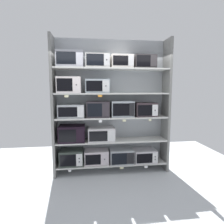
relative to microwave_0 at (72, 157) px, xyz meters
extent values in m
cube|color=#B2B7BC|center=(0.87, -1.00, -0.37)|extent=(6.34, 6.00, 0.02)
cube|color=#9EA3A8|center=(0.87, 0.23, 1.06)|extent=(2.54, 0.04, 2.86)
cube|color=slate|center=(-0.33, 0.00, 1.06)|extent=(0.05, 0.41, 2.86)
cube|color=slate|center=(2.07, 0.00, 1.06)|extent=(0.05, 0.41, 2.86)
cube|color=beige|center=(0.87, 0.00, -0.18)|extent=(2.34, 0.41, 0.03)
cube|color=#2B332E|center=(0.00, 0.00, 0.00)|extent=(0.48, 0.39, 0.32)
cube|color=black|center=(-0.06, -0.19, 0.00)|extent=(0.33, 0.01, 0.23)
cube|color=silver|center=(0.17, -0.19, 0.00)|extent=(0.13, 0.01, 0.26)
cylinder|color=#262628|center=(0.17, -0.20, -0.04)|extent=(0.02, 0.01, 0.02)
cylinder|color=#262628|center=(0.17, -0.20, 0.04)|extent=(0.02, 0.01, 0.02)
cube|color=#BCB0B7|center=(0.53, 0.00, -0.02)|extent=(0.51, 0.33, 0.29)
cube|color=black|center=(0.45, -0.17, -0.02)|extent=(0.32, 0.01, 0.21)
cube|color=#BCB0B7|center=(0.69, -0.17, -0.02)|extent=(0.16, 0.01, 0.23)
cylinder|color=#262628|center=(0.69, -0.18, -0.02)|extent=(0.02, 0.01, 0.02)
cube|color=#999DA3|center=(1.07, 0.00, -0.01)|extent=(0.51, 0.42, 0.30)
cube|color=black|center=(0.99, -0.21, -0.01)|extent=(0.32, 0.01, 0.24)
cube|color=black|center=(1.23, -0.21, -0.01)|extent=(0.15, 0.01, 0.24)
cube|color=#BAB7BE|center=(1.59, 0.00, -0.03)|extent=(0.49, 0.40, 0.26)
cube|color=black|center=(1.54, -0.20, -0.03)|extent=(0.35, 0.01, 0.20)
cube|color=silver|center=(1.77, -0.20, -0.03)|extent=(0.12, 0.01, 0.21)
cylinder|color=#262628|center=(1.77, -0.21, -0.06)|extent=(0.02, 0.01, 0.02)
cylinder|color=#262628|center=(1.77, -0.21, 0.00)|extent=(0.02, 0.01, 0.02)
cube|color=white|center=(-0.03, -0.21, -0.22)|extent=(0.06, 0.00, 0.04)
cube|color=beige|center=(1.05, -0.21, -0.21)|extent=(0.08, 0.00, 0.04)
cube|color=white|center=(1.58, -0.21, -0.22)|extent=(0.07, 0.00, 0.05)
cube|color=beige|center=(0.87, 0.00, 0.33)|extent=(2.34, 0.41, 0.03)
cube|color=black|center=(0.02, 0.00, 0.51)|extent=(0.53, 0.41, 0.34)
cube|color=black|center=(-0.05, -0.21, 0.51)|extent=(0.34, 0.01, 0.25)
cube|color=black|center=(0.20, -0.21, 0.51)|extent=(0.16, 0.01, 0.27)
cube|color=#BBB6B8|center=(0.63, 0.00, 0.49)|extent=(0.56, 0.40, 0.28)
cube|color=black|center=(0.56, -0.20, 0.49)|extent=(0.37, 0.01, 0.21)
cube|color=silver|center=(0.83, -0.20, 0.49)|extent=(0.16, 0.01, 0.22)
cube|color=beige|center=(0.87, 0.00, 0.84)|extent=(2.34, 0.41, 0.03)
cube|color=#A1A6AB|center=(0.02, 0.00, 0.99)|extent=(0.53, 0.33, 0.27)
cube|color=black|center=(-0.04, -0.17, 0.99)|extent=(0.37, 0.01, 0.19)
cube|color=silver|center=(0.21, -0.17, 0.99)|extent=(0.13, 0.01, 0.22)
cube|color=#2E292E|center=(0.56, 0.00, 1.02)|extent=(0.47, 0.35, 0.33)
cube|color=black|center=(0.50, -0.18, 1.02)|extent=(0.29, 0.01, 0.26)
cube|color=#2E292E|center=(0.72, -0.18, 1.02)|extent=(0.15, 0.01, 0.27)
cube|color=#9BA4AB|center=(1.08, 0.00, 1.02)|extent=(0.47, 0.34, 0.33)
cube|color=black|center=(1.03, -0.17, 1.02)|extent=(0.34, 0.01, 0.25)
cube|color=black|center=(1.26, -0.17, 1.02)|extent=(0.10, 0.01, 0.27)
cube|color=#34282D|center=(1.59, 0.00, 1.00)|extent=(0.45, 0.38, 0.29)
cube|color=black|center=(1.53, -0.19, 1.00)|extent=(0.30, 0.01, 0.22)
cube|color=silver|center=(1.74, -0.19, 1.00)|extent=(0.12, 0.01, 0.24)
cylinder|color=#262628|center=(1.74, -0.20, 1.00)|extent=(0.02, 0.01, 0.02)
cube|color=white|center=(0.61, -0.21, 0.79)|extent=(0.07, 0.00, 0.05)
cube|color=beige|center=(1.09, -0.21, 0.80)|extent=(0.07, 0.00, 0.04)
cube|color=beige|center=(1.64, -0.21, 0.80)|extent=(0.05, 0.00, 0.04)
cube|color=beige|center=(0.87, 0.00, 1.34)|extent=(2.34, 0.41, 0.03)
cube|color=silver|center=(-0.01, 0.00, 1.52)|extent=(0.47, 0.42, 0.32)
cube|color=black|center=(-0.07, -0.21, 1.52)|extent=(0.30, 0.01, 0.24)
cube|color=silver|center=(0.15, -0.21, 1.52)|extent=(0.15, 0.01, 0.26)
cylinder|color=#262628|center=(0.15, -0.22, 1.52)|extent=(0.02, 0.01, 0.02)
cube|color=#99A5AD|center=(0.56, 0.00, 1.50)|extent=(0.48, 0.34, 0.28)
cube|color=black|center=(0.49, -0.17, 1.50)|extent=(0.32, 0.01, 0.20)
cube|color=silver|center=(0.72, -0.17, 1.50)|extent=(0.14, 0.01, 0.22)
cylinder|color=#262628|center=(0.72, -0.18, 1.50)|extent=(0.02, 0.01, 0.02)
cube|color=beige|center=(-0.05, -0.21, 1.30)|extent=(0.08, 0.00, 0.04)
cube|color=orange|center=(0.60, -0.21, 1.30)|extent=(0.08, 0.00, 0.04)
cube|color=beige|center=(0.87, 0.00, 1.85)|extent=(2.34, 0.41, 0.03)
cube|color=#B6B6C1|center=(0.02, 0.00, 2.03)|extent=(0.52, 0.33, 0.32)
cube|color=black|center=(-0.04, -0.17, 2.03)|extent=(0.37, 0.01, 0.23)
cube|color=#B6B6C1|center=(0.21, -0.17, 2.03)|extent=(0.12, 0.01, 0.26)
cube|color=silver|center=(0.56, 0.00, 2.01)|extent=(0.48, 0.33, 0.28)
cube|color=black|center=(0.51, -0.17, 2.01)|extent=(0.34, 0.01, 0.22)
cube|color=silver|center=(0.74, -0.17, 2.01)|extent=(0.11, 0.01, 0.23)
cylinder|color=#262628|center=(0.74, -0.18, 2.01)|extent=(0.02, 0.01, 0.02)
cube|color=silver|center=(1.07, 0.00, 2.00)|extent=(0.44, 0.37, 0.26)
cube|color=black|center=(1.02, -0.19, 2.00)|extent=(0.30, 0.01, 0.19)
cube|color=silver|center=(1.22, -0.18, 2.00)|extent=(0.11, 0.01, 0.21)
cube|color=#312E30|center=(1.55, 0.00, 2.00)|extent=(0.45, 0.34, 0.27)
cube|color=black|center=(1.49, -0.17, 2.00)|extent=(0.28, 0.01, 0.22)
cube|color=#312E30|center=(1.70, -0.17, 2.00)|extent=(0.14, 0.01, 0.22)
camera|label=1|loc=(0.37, -3.92, 1.45)|focal=30.08mm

